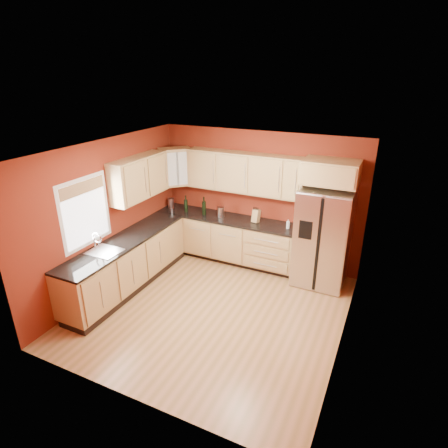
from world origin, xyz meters
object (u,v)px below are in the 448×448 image
(refrigerator, at_px, (323,237))
(canister_left, at_px, (171,203))
(knife_block, at_px, (256,216))
(wine_bottle_a, at_px, (186,204))
(soap_dispenser, at_px, (288,224))

(refrigerator, xyz_separation_m, canister_left, (-3.20, 0.08, 0.13))
(refrigerator, relative_size, knife_block, 7.16)
(refrigerator, relative_size, wine_bottle_a, 5.16)
(wine_bottle_a, height_order, knife_block, wine_bottle_a)
(canister_left, relative_size, soap_dispenser, 1.18)
(wine_bottle_a, relative_size, soap_dispenser, 1.98)
(soap_dispenser, bearing_deg, canister_left, 179.26)
(wine_bottle_a, xyz_separation_m, soap_dispenser, (2.14, 0.03, -0.09))
(knife_block, xyz_separation_m, soap_dispenser, (0.64, -0.05, -0.04))
(wine_bottle_a, relative_size, knife_block, 1.39)
(canister_left, relative_size, wine_bottle_a, 0.60)
(wine_bottle_a, height_order, soap_dispenser, wine_bottle_a)
(refrigerator, distance_m, knife_block, 1.31)
(knife_block, bearing_deg, canister_left, -168.09)
(canister_left, bearing_deg, soap_dispenser, -0.74)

